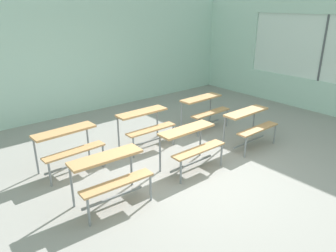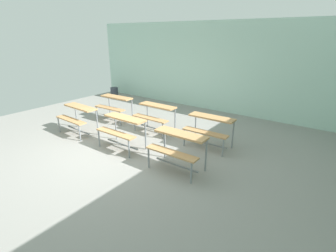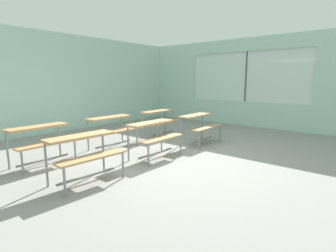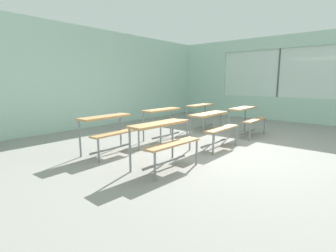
{
  "view_description": "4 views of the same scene",
  "coord_description": "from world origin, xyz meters",
  "px_view_note": "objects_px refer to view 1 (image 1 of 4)",
  "views": [
    {
      "loc": [
        -3.56,
        -3.48,
        2.84
      ],
      "look_at": [
        0.04,
        0.87,
        0.65
      ],
      "focal_mm": 34.3,
      "sensor_mm": 36.0,
      "label": 1
    },
    {
      "loc": [
        4.18,
        -3.52,
        2.57
      ],
      "look_at": [
        0.66,
        1.27,
        0.39
      ],
      "focal_mm": 26.82,
      "sensor_mm": 36.0,
      "label": 2
    },
    {
      "loc": [
        -3.8,
        -3.3,
        1.6
      ],
      "look_at": [
        0.49,
        0.26,
        0.61
      ],
      "focal_mm": 28.0,
      "sensor_mm": 36.0,
      "label": 3
    },
    {
      "loc": [
        -4.6,
        -2.4,
        1.41
      ],
      "look_at": [
        -0.07,
        1.41,
        0.36
      ],
      "focal_mm": 26.99,
      "sensor_mm": 36.0,
      "label": 4
    }
  ],
  "objects_px": {
    "desk_bench_r0c2": "(250,120)",
    "desk_bench_r1c1": "(145,121)",
    "desk_bench_r0c0": "(110,170)",
    "desk_bench_r1c0": "(68,141)",
    "desk_bench_r1c2": "(204,106)",
    "desk_bench_r0c1": "(191,140)"
  },
  "relations": [
    {
      "from": "desk_bench_r0c2",
      "to": "desk_bench_r1c1",
      "type": "xyz_separation_m",
      "value": [
        -1.67,
        1.36,
        0.0
      ]
    },
    {
      "from": "desk_bench_r0c0",
      "to": "desk_bench_r1c0",
      "type": "relative_size",
      "value": 1.0
    },
    {
      "from": "desk_bench_r1c1",
      "to": "desk_bench_r1c2",
      "type": "bearing_deg",
      "value": -1.13
    },
    {
      "from": "desk_bench_r0c0",
      "to": "desk_bench_r1c0",
      "type": "xyz_separation_m",
      "value": [
        -0.05,
        1.36,
        0.0
      ]
    },
    {
      "from": "desk_bench_r0c1",
      "to": "desk_bench_r1c2",
      "type": "distance_m",
      "value": 2.05
    },
    {
      "from": "desk_bench_r1c0",
      "to": "desk_bench_r1c2",
      "type": "xyz_separation_m",
      "value": [
        3.33,
        -0.07,
        0.0
      ]
    },
    {
      "from": "desk_bench_r1c1",
      "to": "desk_bench_r1c2",
      "type": "xyz_separation_m",
      "value": [
        1.68,
        -0.05,
        0.0
      ]
    },
    {
      "from": "desk_bench_r0c2",
      "to": "desk_bench_r1c2",
      "type": "xyz_separation_m",
      "value": [
        0.01,
        1.31,
        0.0
      ]
    },
    {
      "from": "desk_bench_r0c1",
      "to": "desk_bench_r1c2",
      "type": "height_order",
      "value": "same"
    },
    {
      "from": "desk_bench_r1c1",
      "to": "desk_bench_r1c2",
      "type": "relative_size",
      "value": 0.99
    },
    {
      "from": "desk_bench_r0c0",
      "to": "desk_bench_r1c1",
      "type": "xyz_separation_m",
      "value": [
        1.6,
        1.34,
        0.0
      ]
    },
    {
      "from": "desk_bench_r0c0",
      "to": "desk_bench_r1c0",
      "type": "distance_m",
      "value": 1.36
    },
    {
      "from": "desk_bench_r0c0",
      "to": "desk_bench_r0c2",
      "type": "bearing_deg",
      "value": 2.05
    },
    {
      "from": "desk_bench_r1c1",
      "to": "desk_bench_r1c2",
      "type": "height_order",
      "value": "same"
    },
    {
      "from": "desk_bench_r0c1",
      "to": "desk_bench_r1c0",
      "type": "relative_size",
      "value": 0.98
    },
    {
      "from": "desk_bench_r0c2",
      "to": "desk_bench_r1c2",
      "type": "height_order",
      "value": "same"
    },
    {
      "from": "desk_bench_r0c1",
      "to": "desk_bench_r1c1",
      "type": "height_order",
      "value": "same"
    },
    {
      "from": "desk_bench_r0c2",
      "to": "desk_bench_r1c0",
      "type": "distance_m",
      "value": 3.59
    },
    {
      "from": "desk_bench_r0c0",
      "to": "desk_bench_r1c2",
      "type": "xyz_separation_m",
      "value": [
        3.28,
        1.3,
        0.0
      ]
    },
    {
      "from": "desk_bench_r0c1",
      "to": "desk_bench_r1c0",
      "type": "height_order",
      "value": "same"
    },
    {
      "from": "desk_bench_r0c2",
      "to": "desk_bench_r1c0",
      "type": "xyz_separation_m",
      "value": [
        -3.32,
        1.38,
        0.0
      ]
    },
    {
      "from": "desk_bench_r1c0",
      "to": "desk_bench_r1c2",
      "type": "height_order",
      "value": "same"
    }
  ]
}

